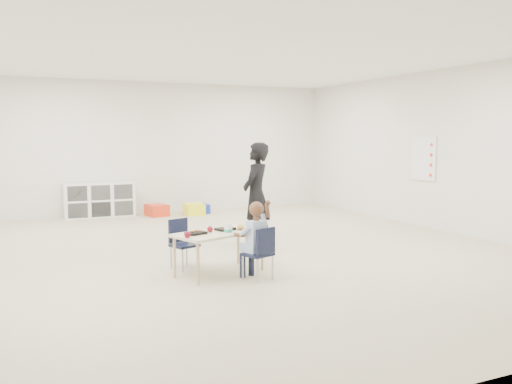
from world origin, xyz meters
name	(u,v)px	position (x,y,z in m)	size (l,w,h in m)	color
room	(232,154)	(0.00, 0.00, 1.40)	(9.00, 9.02, 2.80)	#C4B897
table	(220,252)	(-0.60, -1.06, 0.26)	(1.24, 0.90, 0.51)	beige
chair_near	(258,253)	(-0.29, -1.49, 0.31)	(0.30, 0.28, 0.62)	black
chair_far	(184,244)	(-0.90, -0.64, 0.31)	(0.30, 0.28, 0.62)	black
child	(258,238)	(-0.29, -1.49, 0.49)	(0.41, 0.41, 0.97)	#B3CDF2
lunch_tray_near	(225,229)	(-0.50, -1.00, 0.53)	(0.22, 0.16, 0.03)	black
lunch_tray_far	(196,233)	(-0.91, -1.12, 0.53)	(0.22, 0.16, 0.03)	black
milk_carton	(228,229)	(-0.53, -1.18, 0.56)	(0.07, 0.07, 0.10)	white
bread_roll	(241,227)	(-0.32, -1.05, 0.55)	(0.09, 0.09, 0.07)	tan
apple_near	(210,229)	(-0.71, -1.06, 0.55)	(0.07, 0.07, 0.07)	maroon
apple_far	(187,235)	(-1.07, -1.29, 0.55)	(0.07, 0.07, 0.07)	maroon
cubby_shelf	(100,200)	(-1.20, 4.28, 0.35)	(1.40, 0.40, 0.70)	white
rules_poster	(424,158)	(3.98, 0.60, 1.25)	(0.02, 0.60, 0.80)	white
adult	(256,195)	(0.45, 0.17, 0.78)	(0.57, 0.37, 1.56)	black
bin_red	(157,210)	(-0.10, 3.96, 0.12)	(0.38, 0.48, 0.24)	red
bin_yellow	(194,209)	(0.67, 3.82, 0.12)	(0.37, 0.48, 0.24)	#FFFB1A
bin_blue	(200,208)	(0.86, 3.98, 0.10)	(0.31, 0.40, 0.20)	#1732AF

